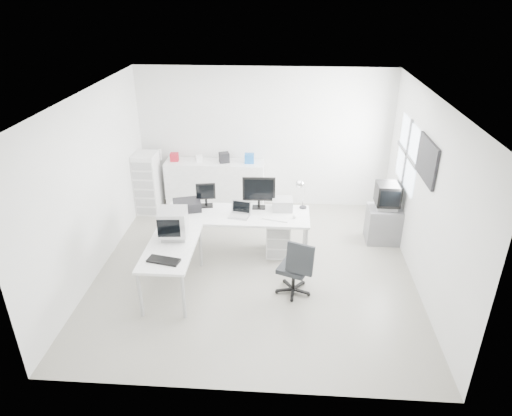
# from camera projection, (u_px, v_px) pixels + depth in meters

# --- Properties ---
(floor) EXTENTS (5.00, 5.00, 0.01)m
(floor) POSITION_uv_depth(u_px,v_px,m) (255.00, 268.00, 7.44)
(floor) COLOR #BBB9A8
(floor) RESTS_ON ground
(ceiling) EXTENTS (5.00, 5.00, 0.01)m
(ceiling) POSITION_uv_depth(u_px,v_px,m) (255.00, 96.00, 6.20)
(ceiling) COLOR white
(ceiling) RESTS_ON back_wall
(back_wall) EXTENTS (5.00, 0.02, 2.80)m
(back_wall) POSITION_uv_depth(u_px,v_px,m) (264.00, 139.00, 9.06)
(back_wall) COLOR silver
(back_wall) RESTS_ON floor
(left_wall) EXTENTS (0.02, 5.00, 2.80)m
(left_wall) POSITION_uv_depth(u_px,v_px,m) (92.00, 185.00, 6.98)
(left_wall) COLOR silver
(left_wall) RESTS_ON floor
(right_wall) EXTENTS (0.02, 5.00, 2.80)m
(right_wall) POSITION_uv_depth(u_px,v_px,m) (425.00, 195.00, 6.67)
(right_wall) COLOR silver
(right_wall) RESTS_ON floor
(window) EXTENTS (0.02, 1.20, 1.10)m
(window) POSITION_uv_depth(u_px,v_px,m) (407.00, 154.00, 7.65)
(window) COLOR white
(window) RESTS_ON right_wall
(wall_picture) EXTENTS (0.04, 0.90, 0.60)m
(wall_picture) POSITION_uv_depth(u_px,v_px,m) (427.00, 160.00, 6.54)
(wall_picture) COLOR black
(wall_picture) RESTS_ON right_wall
(main_desk) EXTENTS (2.40, 0.80, 0.75)m
(main_desk) POSITION_uv_depth(u_px,v_px,m) (237.00, 233.00, 7.72)
(main_desk) COLOR white
(main_desk) RESTS_ON floor
(side_desk) EXTENTS (0.70, 1.40, 0.75)m
(side_desk) POSITION_uv_depth(u_px,v_px,m) (173.00, 268.00, 6.79)
(side_desk) COLOR white
(side_desk) RESTS_ON floor
(drawer_pedestal) EXTENTS (0.40, 0.50, 0.60)m
(drawer_pedestal) POSITION_uv_depth(u_px,v_px,m) (279.00, 237.00, 7.75)
(drawer_pedestal) COLOR white
(drawer_pedestal) RESTS_ON floor
(inkjet_printer) EXTENTS (0.54, 0.47, 0.16)m
(inkjet_printer) POSITION_uv_depth(u_px,v_px,m) (187.00, 205.00, 7.66)
(inkjet_printer) COLOR black
(inkjet_printer) RESTS_ON main_desk
(lcd_monitor_small) EXTENTS (0.36, 0.25, 0.41)m
(lcd_monitor_small) POSITION_uv_depth(u_px,v_px,m) (206.00, 195.00, 7.72)
(lcd_monitor_small) COLOR black
(lcd_monitor_small) RESTS_ON main_desk
(lcd_monitor_large) EXTENTS (0.55, 0.23, 0.57)m
(lcd_monitor_large) POSITION_uv_depth(u_px,v_px,m) (259.00, 193.00, 7.63)
(lcd_monitor_large) COLOR black
(lcd_monitor_large) RESTS_ON main_desk
(laptop) EXTENTS (0.37, 0.38, 0.21)m
(laptop) POSITION_uv_depth(u_px,v_px,m) (239.00, 211.00, 7.41)
(laptop) COLOR #B7B7BA
(laptop) RESTS_ON main_desk
(white_keyboard) EXTENTS (0.45, 0.24, 0.02)m
(white_keyboard) POSITION_uv_depth(u_px,v_px,m) (276.00, 219.00, 7.37)
(white_keyboard) COLOR white
(white_keyboard) RESTS_ON main_desk
(white_mouse) EXTENTS (0.06, 0.06, 0.06)m
(white_mouse) POSITION_uv_depth(u_px,v_px,m) (294.00, 217.00, 7.39)
(white_mouse) COLOR white
(white_mouse) RESTS_ON main_desk
(laser_printer) EXTENTS (0.35, 0.31, 0.19)m
(laser_printer) POSITION_uv_depth(u_px,v_px,m) (282.00, 204.00, 7.66)
(laser_printer) COLOR #A2A2A2
(laser_printer) RESTS_ON main_desk
(desk_lamp) EXTENTS (0.20, 0.20, 0.47)m
(desk_lamp) POSITION_uv_depth(u_px,v_px,m) (304.00, 195.00, 7.65)
(desk_lamp) COLOR silver
(desk_lamp) RESTS_ON main_desk
(crt_monitor) EXTENTS (0.40, 0.40, 0.42)m
(crt_monitor) POSITION_uv_depth(u_px,v_px,m) (173.00, 225.00, 6.75)
(crt_monitor) COLOR #B7B7BA
(crt_monitor) RESTS_ON side_desk
(black_keyboard) EXTENTS (0.48, 0.27, 0.03)m
(black_keyboard) POSITION_uv_depth(u_px,v_px,m) (164.00, 260.00, 6.25)
(black_keyboard) COLOR black
(black_keyboard) RESTS_ON side_desk
(office_chair) EXTENTS (0.70, 0.70, 0.93)m
(office_chair) POSITION_uv_depth(u_px,v_px,m) (294.00, 265.00, 6.68)
(office_chair) COLOR #292B2E
(office_chair) RESTS_ON floor
(tv_cabinet) EXTENTS (0.59, 0.49, 0.65)m
(tv_cabinet) POSITION_uv_depth(u_px,v_px,m) (384.00, 224.00, 8.11)
(tv_cabinet) COLOR slate
(tv_cabinet) RESTS_ON floor
(crt_tv) EXTENTS (0.50, 0.48, 0.45)m
(crt_tv) POSITION_uv_depth(u_px,v_px,m) (388.00, 196.00, 7.87)
(crt_tv) COLOR black
(crt_tv) RESTS_ON tv_cabinet
(sideboard) EXTENTS (1.97, 0.49, 0.99)m
(sideboard) POSITION_uv_depth(u_px,v_px,m) (215.00, 185.00, 9.29)
(sideboard) COLOR white
(sideboard) RESTS_ON floor
(clutter_box_a) EXTENTS (0.17, 0.16, 0.16)m
(clutter_box_a) POSITION_uv_depth(u_px,v_px,m) (174.00, 157.00, 9.08)
(clutter_box_a) COLOR maroon
(clutter_box_a) RESTS_ON sideboard
(clutter_box_b) EXTENTS (0.15, 0.14, 0.13)m
(clutter_box_b) POSITION_uv_depth(u_px,v_px,m) (199.00, 159.00, 9.06)
(clutter_box_b) COLOR white
(clutter_box_b) RESTS_ON sideboard
(clutter_box_c) EXTENTS (0.24, 0.23, 0.19)m
(clutter_box_c) POSITION_uv_depth(u_px,v_px,m) (224.00, 157.00, 9.01)
(clutter_box_c) COLOR black
(clutter_box_c) RESTS_ON sideboard
(clutter_box_d) EXTENTS (0.19, 0.17, 0.18)m
(clutter_box_d) POSITION_uv_depth(u_px,v_px,m) (249.00, 158.00, 8.99)
(clutter_box_d) COLOR #185BAC
(clutter_box_d) RESTS_ON sideboard
(clutter_bottle) EXTENTS (0.07, 0.07, 0.22)m
(clutter_bottle) POSITION_uv_depth(u_px,v_px,m) (160.00, 155.00, 9.12)
(clutter_bottle) COLOR white
(clutter_bottle) RESTS_ON sideboard
(filing_cabinet) EXTENTS (0.43, 0.51, 1.23)m
(filing_cabinet) POSITION_uv_depth(u_px,v_px,m) (148.00, 183.00, 9.05)
(filing_cabinet) COLOR white
(filing_cabinet) RESTS_ON floor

